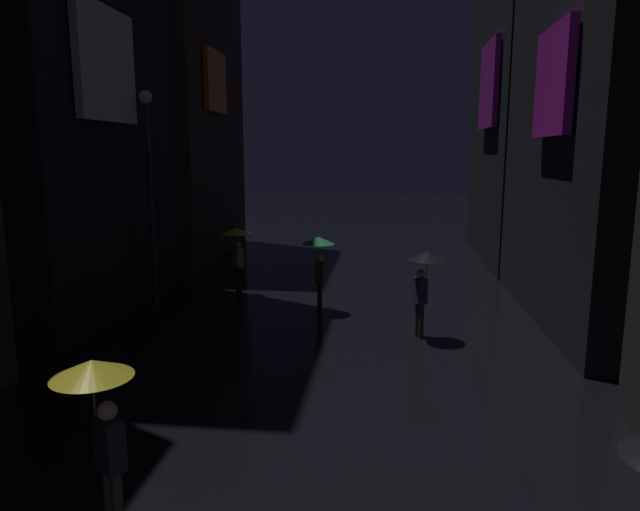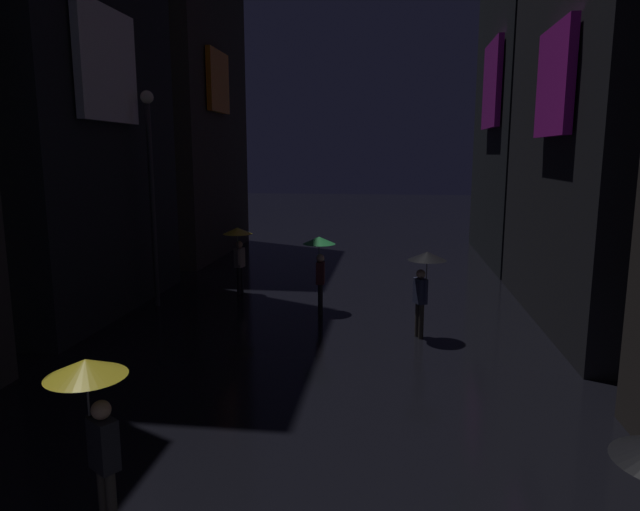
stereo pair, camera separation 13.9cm
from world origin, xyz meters
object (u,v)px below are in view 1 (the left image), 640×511
(pedestrian_midstreet_centre_yellow, at_px, (98,400))
(pedestrian_far_right_black, at_px, (425,270))
(pedestrian_near_crossing_yellow, at_px, (237,242))
(pedestrian_foreground_left_green, at_px, (319,253))
(streetlamp_left_far, at_px, (150,176))

(pedestrian_midstreet_centre_yellow, bearing_deg, pedestrian_far_right_black, 62.07)
(pedestrian_near_crossing_yellow, bearing_deg, pedestrian_foreground_left_green, -32.12)
(pedestrian_far_right_black, distance_m, streetlamp_left_far, 8.05)
(pedestrian_foreground_left_green, bearing_deg, streetlamp_left_far, 178.62)
(streetlamp_left_far, bearing_deg, pedestrian_near_crossing_yellow, 38.88)
(pedestrian_near_crossing_yellow, distance_m, streetlamp_left_far, 3.30)
(pedestrian_far_right_black, height_order, pedestrian_foreground_left_green, same)
(pedestrian_midstreet_centre_yellow, distance_m, pedestrian_foreground_left_green, 9.70)
(pedestrian_midstreet_centre_yellow, xyz_separation_m, pedestrian_far_right_black, (4.05, 7.64, 0.00))
(pedestrian_midstreet_centre_yellow, height_order, streetlamp_left_far, streetlamp_left_far)
(pedestrian_midstreet_centre_yellow, relative_size, pedestrian_far_right_black, 1.00)
(pedestrian_foreground_left_green, xyz_separation_m, streetlamp_left_far, (-4.76, 0.11, 2.07))
(streetlamp_left_far, bearing_deg, pedestrian_foreground_left_green, -1.38)
(pedestrian_far_right_black, height_order, pedestrian_near_crossing_yellow, same)
(pedestrian_foreground_left_green, height_order, pedestrian_near_crossing_yellow, same)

